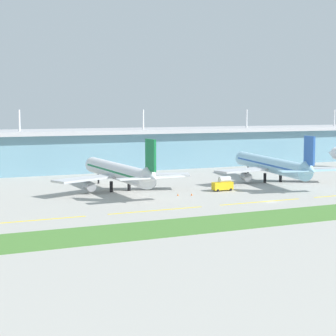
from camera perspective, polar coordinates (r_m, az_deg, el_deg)
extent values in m
plane|color=#A8A59E|center=(171.15, 10.39, -3.39)|extent=(600.00, 600.00, 0.00)
cube|color=#6693A8|center=(264.86, -2.99, 1.82)|extent=(280.00, 28.00, 16.63)
cube|color=#B2B2B7|center=(264.35, -3.01, 3.81)|extent=(288.00, 34.00, 1.80)
cylinder|color=silver|center=(243.61, -14.90, 4.70)|extent=(0.90, 0.90, 9.00)
cylinder|color=silver|center=(259.00, -2.55, 4.96)|extent=(0.90, 0.90, 9.00)
cylinder|color=silver|center=(284.75, 7.99, 5.01)|extent=(0.90, 0.90, 9.00)
cylinder|color=silver|center=(318.37, 16.55, 4.92)|extent=(0.90, 0.90, 9.00)
cylinder|color=silver|center=(191.73, -5.22, -0.35)|extent=(7.08, 52.30, 5.80)
cone|color=silver|center=(218.08, -7.83, 0.39)|extent=(5.61, 4.13, 5.51)
cone|color=silver|center=(164.88, -1.63, -0.94)|extent=(5.09, 6.75, 5.72)
cube|color=#146B38|center=(165.13, -1.78, 1.32)|extent=(0.86, 6.42, 9.50)
cube|color=silver|center=(163.20, -3.47, -1.09)|extent=(10.08, 3.44, 0.36)
cube|color=silver|center=(167.68, 0.01, -0.89)|extent=(10.08, 3.44, 0.36)
cube|color=#B7BABF|center=(183.81, -8.22, -1.07)|extent=(24.73, 15.77, 0.70)
cylinder|color=gray|center=(185.89, -7.99, -1.85)|extent=(3.31, 4.58, 3.20)
cube|color=#B7BABF|center=(192.40, -1.40, -0.69)|extent=(24.86, 14.81, 0.70)
cylinder|color=gray|center=(193.56, -1.90, -1.49)|extent=(3.31, 4.58, 3.20)
cylinder|color=black|center=(210.56, -7.09, -1.09)|extent=(0.70, 0.70, 3.60)
cylinder|color=black|center=(188.41, -5.79, -1.90)|extent=(1.10, 1.10, 3.60)
cylinder|color=black|center=(190.68, -3.98, -1.79)|extent=(1.10, 1.10, 3.60)
cube|color=#146B38|center=(191.68, -5.22, -0.23)|extent=(6.99, 47.09, 0.60)
cylinder|color=#9ED1EA|center=(217.90, 10.31, 0.35)|extent=(16.31, 57.91, 5.80)
cone|color=#9ED1EA|center=(246.27, 7.35, 1.04)|extent=(6.15, 4.94, 5.51)
cone|color=#9ED1EA|center=(189.30, 14.28, -0.22)|extent=(6.06, 7.42, 5.72)
cube|color=#2D5BB7|center=(189.61, 14.19, 1.75)|extent=(1.86, 6.42, 9.50)
cube|color=#9ED1EA|center=(187.24, 12.72, -0.31)|extent=(10.42, 4.98, 0.36)
cube|color=#9ED1EA|center=(192.41, 15.65, -0.22)|extent=(10.42, 4.98, 0.36)
cube|color=#B7BABF|center=(209.30, 7.80, -0.20)|extent=(24.87, 11.42, 0.70)
cylinder|color=gray|center=(211.39, 7.95, -0.91)|extent=(3.97, 5.01, 3.20)
cube|color=#B7BABF|center=(219.31, 13.64, -0.03)|extent=(23.89, 18.65, 0.70)
cylinder|color=gray|center=(220.33, 13.17, -0.73)|extent=(3.97, 5.01, 3.20)
cylinder|color=black|center=(238.20, 8.15, -0.28)|extent=(0.70, 0.70, 3.60)
cylinder|color=black|center=(214.39, 9.83, -1.00)|extent=(1.10, 1.10, 3.60)
cylinder|color=black|center=(217.04, 11.38, -0.95)|extent=(1.10, 1.10, 3.60)
cube|color=#2D5BB7|center=(217.86, 10.31, 0.45)|extent=(15.29, 52.23, 0.60)
cone|color=white|center=(283.32, 16.32, 1.49)|extent=(6.11, 4.88, 5.51)
cube|color=yellow|center=(144.10, -13.74, -5.22)|extent=(28.00, 0.70, 0.04)
cube|color=yellow|center=(153.92, -1.18, -4.33)|extent=(28.00, 0.70, 0.04)
cube|color=yellow|center=(170.09, 9.41, -3.42)|extent=(28.00, 0.70, 0.04)
cube|color=#477A33|center=(154.55, 14.90, -4.48)|extent=(300.00, 18.00, 0.10)
cube|color=gold|center=(190.94, 5.57, -1.81)|extent=(7.21, 2.61, 2.60)
cylinder|color=silver|center=(191.06, 5.78, -1.14)|extent=(4.00, 2.01, 2.00)
cylinder|color=black|center=(188.87, 5.08, -2.29)|extent=(0.90, 0.35, 0.90)
cylinder|color=black|center=(190.88, 4.73, -2.20)|extent=(0.90, 0.35, 0.90)
cylinder|color=black|center=(191.40, 6.39, -2.20)|extent=(0.90, 0.35, 0.90)
cylinder|color=black|center=(193.39, 6.04, -2.11)|extent=(0.90, 0.35, 0.90)
cone|color=orange|center=(180.37, 2.43, -2.70)|extent=(0.56, 0.56, 0.70)
cone|color=orange|center=(179.73, 1.02, -2.73)|extent=(0.56, 0.56, 0.70)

